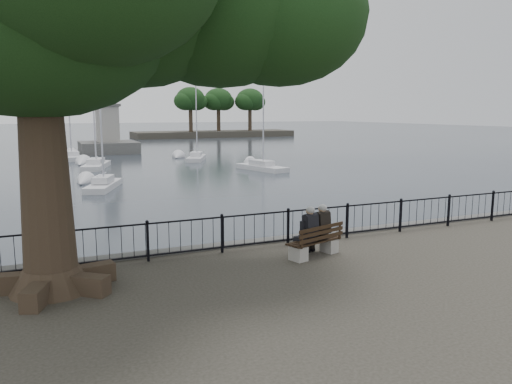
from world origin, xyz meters
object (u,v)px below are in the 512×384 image
person_left (306,234)px  lion_monument (108,133)px  bench (315,245)px  person_right (318,231)px

person_left → lion_monument: bearing=88.7°
bench → person_left: size_ratio=1.25×
bench → person_left: 0.43m
bench → lion_monument: (0.87, 48.75, 1.04)m
person_left → lion_monument: (1.14, 48.73, 0.71)m
person_left → person_right: (0.45, 0.14, 0.00)m
person_left → lion_monument: 48.75m
lion_monument → person_left: bearing=-91.3°
person_right → lion_monument: lion_monument is taller
bench → lion_monument: bearing=89.0°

